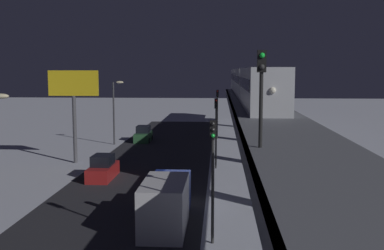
% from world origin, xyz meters
% --- Properties ---
extents(ground_plane, '(240.00, 240.00, 0.00)m').
position_xyz_m(ground_plane, '(0.00, 0.00, 0.00)').
color(ground_plane, silver).
extents(avenue_asphalt, '(11.00, 100.77, 0.01)m').
position_xyz_m(avenue_asphalt, '(4.11, 0.00, 0.00)').
color(avenue_asphalt, '#28282D').
rests_on(avenue_asphalt, ground_plane).
extents(elevated_railway, '(5.00, 100.77, 5.72)m').
position_xyz_m(elevated_railway, '(-5.71, 0.00, 4.92)').
color(elevated_railway, slate).
rests_on(elevated_railway, ground_plane).
extents(subway_train, '(2.94, 55.47, 3.40)m').
position_xyz_m(subway_train, '(-5.80, -28.99, 7.50)').
color(subway_train, '#B7BABF').
rests_on(subway_train, elevated_railway).
extents(rail_signal, '(0.36, 0.41, 4.00)m').
position_xyz_m(rail_signal, '(-4.01, 10.45, 8.44)').
color(rail_signal, black).
rests_on(rail_signal, elevated_railway).
extents(sedan_green, '(1.91, 4.31, 1.97)m').
position_xyz_m(sedan_green, '(7.31, -27.75, 0.78)').
color(sedan_green, '#2D6038').
rests_on(sedan_green, ground_plane).
extents(sedan_red, '(1.80, 4.51, 1.97)m').
position_xyz_m(sedan_red, '(7.31, -7.46, 0.80)').
color(sedan_red, '#A51E1E').
rests_on(sedan_red, ground_plane).
extents(box_truck, '(2.40, 7.40, 2.80)m').
position_xyz_m(box_truck, '(0.71, 3.63, 1.35)').
color(box_truck, navy).
rests_on(box_truck, ground_plane).
extents(traffic_light_near, '(0.32, 0.44, 6.40)m').
position_xyz_m(traffic_light_near, '(-1.99, 6.44, 4.20)').
color(traffic_light_near, '#2D2D2D').
rests_on(traffic_light_near, ground_plane).
extents(traffic_light_mid, '(0.32, 0.44, 6.40)m').
position_xyz_m(traffic_light_mid, '(-1.99, -12.00, 4.20)').
color(traffic_light_mid, '#2D2D2D').
rests_on(traffic_light_mid, ground_plane).
extents(traffic_light_far, '(0.32, 0.44, 6.40)m').
position_xyz_m(traffic_light_far, '(-1.99, -30.45, 4.20)').
color(traffic_light_far, '#2D2D2D').
rests_on(traffic_light_far, ground_plane).
extents(commercial_billboard, '(4.80, 0.36, 8.90)m').
position_xyz_m(commercial_billboard, '(11.61, -13.74, 6.83)').
color(commercial_billboard, '#4C4C51').
rests_on(commercial_billboard, ground_plane).
extents(street_lamp_far, '(1.35, 0.44, 7.65)m').
position_xyz_m(street_lamp_far, '(10.19, -25.00, 4.81)').
color(street_lamp_far, '#38383D').
rests_on(street_lamp_far, ground_plane).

